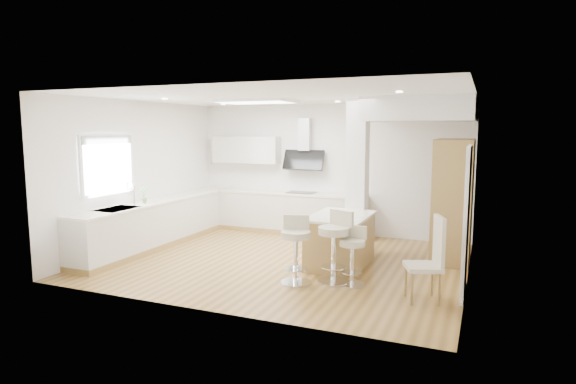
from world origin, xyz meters
The scene contains 18 objects.
ground centered at (0.00, 0.00, 0.00)m, with size 6.00×6.00×0.00m, color olive.
ceiling centered at (0.00, 0.00, 0.00)m, with size 6.00×5.00×0.02m, color white.
wall_back centered at (0.00, 2.50, 1.40)m, with size 6.00×0.04×2.80m, color white.
wall_left centered at (-3.00, 0.00, 1.40)m, with size 0.04×5.00×2.80m, color white.
wall_right centered at (3.00, 0.00, 1.40)m, with size 0.04×5.00×2.80m, color white.
skylight centered at (-0.79, 0.60, 2.77)m, with size 4.10×2.10×0.06m.
window_left centered at (-2.96, -0.90, 1.69)m, with size 0.06×1.28×1.07m.
doorway_right centered at (2.97, -0.60, 1.00)m, with size 0.05×1.00×2.10m.
counter_left centered at (-2.70, 0.23, 0.46)m, with size 0.63×4.50×1.35m.
counter_back centered at (-0.91, 2.22, 0.70)m, with size 3.62×0.63×2.50m.
pillar centered at (1.05, 0.95, 1.40)m, with size 0.35×0.35×2.80m.
soffit centered at (2.10, 1.40, 2.60)m, with size 1.78×2.20×0.40m.
oven_column centered at (2.68, 1.23, 1.05)m, with size 0.63×1.21×2.10m.
peninsula centered at (0.99, 0.12, 0.43)m, with size 0.94×1.41×0.92m.
bar_stool_a centered at (0.65, -1.05, 0.56)m, with size 0.57×0.57×1.00m.
bar_stool_b centered at (1.17, -0.79, 0.60)m, with size 0.63×0.63×1.07m.
bar_stool_c centered at (1.45, -0.81, 0.49)m, with size 0.41×0.41×0.86m.
dining_chair centered at (2.57, -1.06, 0.61)m, with size 0.57×0.57×1.15m.
Camera 1 is at (3.19, -7.46, 2.27)m, focal length 30.00 mm.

